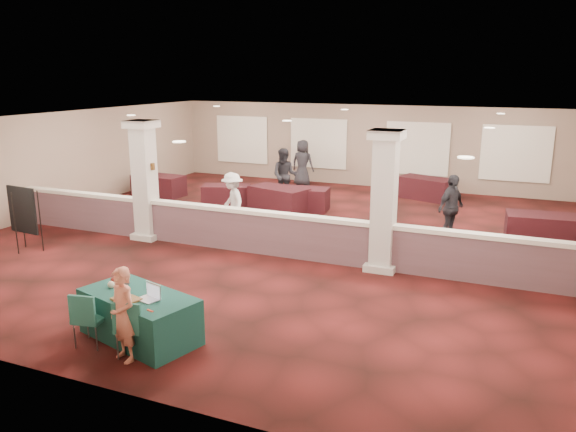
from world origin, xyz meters
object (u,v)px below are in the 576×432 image
at_px(woman, 123,315).
at_px(far_table_back_left, 159,185).
at_px(conf_chair_main, 131,324).
at_px(far_table_back_center, 301,199).
at_px(attendee_a, 285,176).
at_px(conf_chair_side, 87,315).
at_px(attendee_b, 233,202).
at_px(far_table_front_left, 226,194).
at_px(near_table, 140,316).
at_px(far_table_front_center, 279,199).
at_px(attendee_d, 303,163).
at_px(far_table_back_right, 426,188).
at_px(easel_board, 23,211).
at_px(attendee_c, 451,208).
at_px(far_table_front_right, 546,230).

height_order(woman, far_table_back_left, woman).
xyz_separation_m(conf_chair_main, far_table_back_center, (-1.22, 10.29, -0.20)).
bearing_deg(far_table_back_left, attendee_a, 9.64).
height_order(conf_chair_side, attendee_b, attendee_b).
height_order(conf_chair_main, far_table_front_left, conf_chair_main).
height_order(conf_chair_side, woman, woman).
height_order(near_table, conf_chair_side, conf_chair_side).
bearing_deg(far_table_front_center, far_table_back_center, 34.45).
relative_size(far_table_back_left, attendee_b, 1.11).
relative_size(far_table_front_center, attendee_d, 1.05).
height_order(near_table, far_table_back_left, near_table).
height_order(conf_chair_side, far_table_back_right, conf_chair_side).
distance_m(near_table, easel_board, 6.37).
xyz_separation_m(far_table_front_center, attendee_a, (-0.31, 1.22, 0.55)).
relative_size(near_table, attendee_b, 1.23).
bearing_deg(conf_chair_main, near_table, 101.41).
distance_m(far_table_back_left, far_table_back_center, 5.63).
bearing_deg(conf_chair_side, attendee_d, 86.28).
bearing_deg(far_table_back_left, conf_chair_side, -59.86).
bearing_deg(attendee_c, attendee_b, 129.76).
bearing_deg(far_table_front_center, attendee_a, 104.16).
relative_size(woman, attendee_d, 0.83).
bearing_deg(far_table_back_center, far_table_front_left, -175.75).
height_order(attendee_a, attendee_c, attendee_a).
height_order(far_table_front_left, attendee_a, attendee_a).
xyz_separation_m(easel_board, attendee_c, (9.73, 5.18, -0.16)).
height_order(far_table_front_right, attendee_a, attendee_a).
relative_size(conf_chair_main, far_table_back_right, 0.51).
bearing_deg(far_table_front_left, attendee_a, 29.47).
bearing_deg(conf_chair_side, far_table_back_center, 80.97).
bearing_deg(near_table, far_table_front_right, 68.69).
xyz_separation_m(far_table_front_left, attendee_c, (7.68, -1.50, 0.57)).
distance_m(conf_chair_main, far_table_back_center, 10.36).
height_order(woman, far_table_front_center, woman).
xyz_separation_m(conf_chair_side, far_table_back_left, (-5.97, 10.29, -0.18)).
bearing_deg(far_table_back_right, attendee_b, -124.08).
relative_size(conf_chair_side, attendee_d, 0.52).
bearing_deg(near_table, woman, -55.26).
height_order(far_table_front_left, attendee_d, attendee_d).
distance_m(far_table_back_center, attendee_c, 5.30).
bearing_deg(far_table_front_center, far_table_front_left, 173.97).
height_order(near_table, far_table_front_center, near_table).
xyz_separation_m(conf_chair_main, attendee_c, (3.77, 8.59, 0.33)).
height_order(far_table_back_center, attendee_c, attendee_c).
bearing_deg(far_table_back_center, conf_chair_main, -83.25).
height_order(near_table, far_table_back_center, near_table).
relative_size(conf_chair_main, conf_chair_side, 1.02).
height_order(far_table_back_left, attendee_a, attendee_a).
bearing_deg(far_table_front_center, attendee_c, -12.88).
bearing_deg(attendee_b, far_table_front_left, 164.22).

